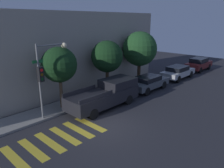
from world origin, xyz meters
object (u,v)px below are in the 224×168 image
at_px(tree_near_corner, 59,65).
at_px(sedan_near_corner, 148,82).
at_px(pickup_truck, 106,94).
at_px(sedan_middle, 178,72).
at_px(tree_midblock, 107,57).
at_px(tree_far_end, 140,49).
at_px(traffic_light_pole, 46,69).
at_px(sedan_far_end, 199,64).

bearing_deg(tree_near_corner, sedan_near_corner, -14.22).
bearing_deg(pickup_truck, sedan_near_corner, 0.00).
bearing_deg(sedan_near_corner, sedan_middle, 0.00).
distance_m(tree_near_corner, tree_midblock, 4.61).
xyz_separation_m(pickup_truck, tree_near_corner, (-2.51, 1.99, 2.25)).
height_order(pickup_truck, tree_far_end, tree_far_end).
bearing_deg(sedan_middle, tree_far_end, 155.29).
distance_m(tree_midblock, tree_far_end, 4.48).
distance_m(sedan_near_corner, tree_near_corner, 8.49).
distance_m(sedan_near_corner, tree_far_end, 3.58).
height_order(sedan_near_corner, tree_near_corner, tree_near_corner).
xyz_separation_m(traffic_light_pole, tree_midblock, (6.01, 0.72, -0.07)).
distance_m(sedan_far_end, tree_near_corner, 19.18).
height_order(pickup_truck, sedan_middle, pickup_truck).
xyz_separation_m(pickup_truck, sedan_near_corner, (5.35, 0.00, -0.24)).
bearing_deg(tree_midblock, pickup_truck, -136.54).
distance_m(tree_near_corner, tree_far_end, 9.10).
bearing_deg(tree_far_end, sedan_far_end, -11.46).
bearing_deg(tree_midblock, traffic_light_pole, -173.13).
distance_m(sedan_near_corner, sedan_far_end, 11.06).
height_order(tree_near_corner, tree_far_end, tree_far_end).
distance_m(traffic_light_pole, pickup_truck, 4.72).
relative_size(sedan_near_corner, sedan_far_end, 0.97).
relative_size(tree_near_corner, tree_midblock, 0.98).
distance_m(sedan_far_end, tree_far_end, 10.36).
height_order(traffic_light_pole, tree_near_corner, traffic_light_pole).
bearing_deg(sedan_far_end, traffic_light_pole, 176.43).
bearing_deg(pickup_truck, tree_near_corner, 141.60).
distance_m(pickup_truck, tree_near_corner, 3.92).
bearing_deg(sedan_far_end, sedan_middle, 180.00).
distance_m(traffic_light_pole, tree_midblock, 6.05).
relative_size(tree_near_corner, tree_far_end, 0.87).
distance_m(pickup_truck, sedan_near_corner, 5.36).
relative_size(sedan_middle, tree_far_end, 0.90).
bearing_deg(tree_far_end, sedan_near_corner, -121.73).
relative_size(traffic_light_pole, sedan_far_end, 1.09).
bearing_deg(tree_near_corner, traffic_light_pole, -152.57).
bearing_deg(tree_near_corner, tree_far_end, 0.00).
bearing_deg(sedan_far_end, tree_near_corner, 173.99).
bearing_deg(tree_far_end, tree_midblock, -180.00).
xyz_separation_m(tree_midblock, tree_far_end, (4.48, 0.00, 0.21)).
height_order(pickup_truck, sedan_near_corner, pickup_truck).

